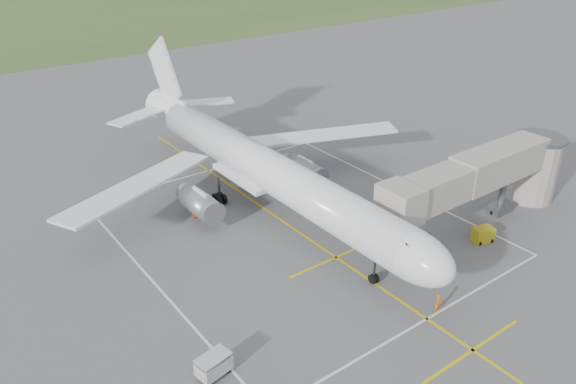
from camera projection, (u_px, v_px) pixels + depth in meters
ground at (269, 212)px, 54.91m from camera, size 700.00×700.00×0.00m
apron_markings at (306, 237)px, 50.74m from camera, size 28.20×60.00×0.01m
airliner at (264, 168)px, 53.46m from camera, size 38.93×46.75×13.52m
jet_bridge at (493, 174)px, 51.47m from camera, size 23.40×5.00×7.20m
gpu_unit at (483, 235)px, 49.78m from camera, size 2.06×1.69×1.35m
baggage_cart at (214, 366)px, 35.40m from camera, size 2.38×1.68×1.52m
ramp_worker_nose at (438, 303)px, 40.99m from camera, size 0.64×0.51×1.55m
ramp_worker_wing at (193, 211)px, 53.41m from camera, size 0.92×0.80×1.60m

